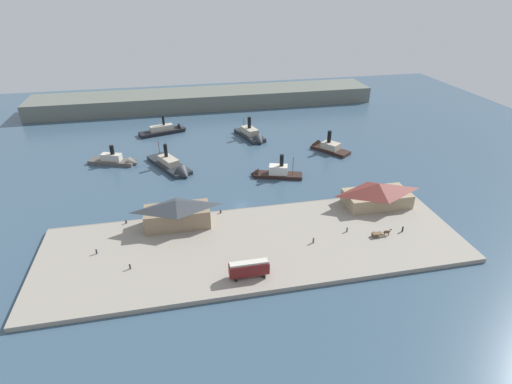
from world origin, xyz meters
The scene contains 21 objects.
ground_plane centered at (0.00, 0.00, 0.00)m, with size 320.00×320.00×0.00m, color #385166.
quay_promenade centered at (0.00, -22.00, 0.60)m, with size 110.00×36.00×1.20m, color gray.
seawall_edge centered at (0.00, -3.60, 0.50)m, with size 110.00×0.80×1.00m, color slate.
ferry_shed_customs_shed centered at (-19.52, -8.94, 5.22)m, with size 18.13×8.44×7.93m.
ferry_shed_west_terminal centered at (40.23, -9.67, 4.85)m, with size 19.86×10.09×7.19m.
street_tram centered at (-4.13, -34.52, 3.70)m, with size 9.31×2.59×4.27m.
horse_cart centered at (33.78, -25.56, 2.13)m, with size 5.57×1.41×1.87m.
pedestrian_near_east_shed centered at (25.67, -21.72, 1.89)m, with size 0.37×0.37×1.51m.
pedestrian_walking_west centered at (40.55, -24.82, 2.01)m, with size 0.44×0.44×1.77m.
pedestrian_by_tram centered at (14.94, -24.82, 1.99)m, with size 0.43×0.43×1.74m.
pedestrian_standing_center centered at (-31.48, -25.95, 1.91)m, with size 0.38×0.38×1.55m.
pedestrian_walking_east centered at (-40.15, -18.07, 1.89)m, with size 0.37×0.37×1.51m.
mooring_post_center_east centered at (-6.98, -4.93, 1.65)m, with size 0.44×0.44×0.90m, color black.
mooring_post_center_west centered at (-33.91, -5.05, 1.65)m, with size 0.44×0.44×0.90m, color black.
ferry_moored_west centered at (-21.34, 71.27, 1.26)m, with size 22.47×11.43×9.78m.
ferry_near_quay centered at (-19.72, 30.38, 1.17)m, with size 17.28×24.98×10.96m.
ferry_outer_harbor centered at (41.60, 36.96, 1.40)m, with size 14.56×16.94×10.49m.
ferry_approaching_east centered at (14.65, 55.60, 1.52)m, with size 11.72×20.70×11.19m.
ferry_departing_north centered at (-40.35, 40.41, 1.31)m, with size 19.41×11.11×8.90m.
ferry_approaching_west centered at (14.49, 17.84, 1.50)m, with size 18.97×9.78×9.98m.
far_headland centered at (0.00, 110.00, 4.00)m, with size 180.00×24.00×8.00m, color #60665B.
Camera 1 is at (-17.37, -106.04, 63.27)m, focal length 28.13 mm.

